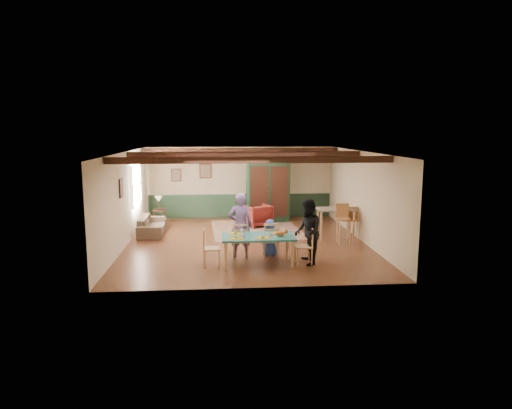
{
  "coord_description": "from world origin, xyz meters",
  "views": [
    {
      "loc": [
        -0.78,
        -13.27,
        3.32
      ],
      "look_at": [
        0.29,
        -0.03,
        1.15
      ],
      "focal_mm": 32.0,
      "sensor_mm": 36.0,
      "label": 1
    }
  ],
  "objects": [
    {
      "name": "ceiling",
      "position": [
        0.0,
        0.0,
        2.7
      ],
      "size": [
        7.0,
        8.0,
        0.02
      ],
      "primitive_type": "cube",
      "color": "beige",
      "rests_on": "wall_back"
    },
    {
      "name": "place_setting_near_center",
      "position": [
        0.25,
        -2.6,
        0.8
      ],
      "size": [
        0.4,
        0.3,
        0.11
      ],
      "primitive_type": null,
      "rotation": [
        0.0,
        0.0,
        0.0
      ],
      "color": "gold",
      "rests_on": "dining_table"
    },
    {
      "name": "floor",
      "position": [
        0.0,
        0.0,
        0.0
      ],
      "size": [
        8.0,
        8.0,
        0.0
      ],
      "primitive_type": "plane",
      "color": "#4D2515",
      "rests_on": "ground"
    },
    {
      "name": "ceiling_beam_mid",
      "position": [
        0.0,
        0.4,
        2.61
      ],
      "size": [
        6.95,
        0.16,
        0.16
      ],
      "primitive_type": "cube",
      "color": "black",
      "rests_on": "ceiling"
    },
    {
      "name": "ceiling_beam_front",
      "position": [
        0.0,
        -2.3,
        2.61
      ],
      "size": [
        6.95,
        0.16,
        0.16
      ],
      "primitive_type": "cube",
      "color": "black",
      "rests_on": "ceiling"
    },
    {
      "name": "wall_right",
      "position": [
        3.5,
        0.0,
        1.35
      ],
      "size": [
        0.02,
        8.0,
        2.7
      ],
      "primitive_type": "cube",
      "color": "beige",
      "rests_on": "floor"
    },
    {
      "name": "dining_table",
      "position": [
        0.15,
        -2.35,
        0.37
      ],
      "size": [
        1.79,
        1.0,
        0.74
      ],
      "primitive_type": null,
      "rotation": [
        0.0,
        0.0,
        0.0
      ],
      "color": "#1D5E5B",
      "rests_on": "floor"
    },
    {
      "name": "wall_left",
      "position": [
        -3.5,
        0.0,
        1.35
      ],
      "size": [
        0.02,
        8.0,
        2.7
      ],
      "primitive_type": "cube",
      "color": "beige",
      "rests_on": "floor"
    },
    {
      "name": "person_woman",
      "position": [
        1.39,
        -2.34,
        0.82
      ],
      "size": [
        0.62,
        0.8,
        1.64
      ],
      "primitive_type": "imported",
      "rotation": [
        0.0,
        0.0,
        -1.57
      ],
      "color": "black",
      "rests_on": "floor"
    },
    {
      "name": "counter_table",
      "position": [
        2.76,
        0.21,
        0.48
      ],
      "size": [
        1.16,
        0.68,
        0.96
      ],
      "primitive_type": null,
      "rotation": [
        0.0,
        0.0,
        -0.01
      ],
      "color": "tan",
      "rests_on": "floor"
    },
    {
      "name": "place_setting_near_left",
      "position": [
        -0.4,
        -2.6,
        0.8
      ],
      "size": [
        0.4,
        0.3,
        0.11
      ],
      "primitive_type": null,
      "rotation": [
        0.0,
        0.0,
        0.0
      ],
      "color": "gold",
      "rests_on": "dining_table"
    },
    {
      "name": "armchair",
      "position": [
        0.55,
        2.31,
        0.38
      ],
      "size": [
        1.07,
        1.08,
        0.76
      ],
      "primitive_type": "imported",
      "rotation": [
        0.0,
        0.0,
        -2.75
      ],
      "color": "#4B0F0F",
      "rests_on": "floor"
    },
    {
      "name": "person_child",
      "position": [
        0.54,
        -1.55,
        0.5
      ],
      "size": [
        0.49,
        0.32,
        1.0
      ],
      "primitive_type": "imported",
      "rotation": [
        0.0,
        0.0,
        3.15
      ],
      "color": "#2949A5",
      "rests_on": "floor"
    },
    {
      "name": "dining_chair_end_left",
      "position": [
        -0.99,
        -2.35,
        0.47
      ],
      "size": [
        0.44,
        0.42,
        0.94
      ],
      "primitive_type": null,
      "rotation": [
        0.0,
        0.0,
        1.58
      ],
      "color": "tan",
      "rests_on": "floor"
    },
    {
      "name": "place_setting_far_right",
      "position": [
        0.69,
        -2.1,
        0.8
      ],
      "size": [
        0.4,
        0.3,
        0.11
      ],
      "primitive_type": null,
      "rotation": [
        0.0,
        0.0,
        0.0
      ],
      "color": "gold",
      "rests_on": "dining_table"
    },
    {
      "name": "wall_back",
      "position": [
        0.0,
        4.0,
        1.35
      ],
      "size": [
        7.0,
        0.02,
        2.7
      ],
      "primitive_type": "cube",
      "color": "beige",
      "rests_on": "floor"
    },
    {
      "name": "end_table",
      "position": [
        -2.94,
        2.92,
        0.26
      ],
      "size": [
        0.44,
        0.44,
        0.53
      ],
      "primitive_type": null,
      "rotation": [
        0.0,
        0.0,
        0.03
      ],
      "color": "black",
      "rests_on": "floor"
    },
    {
      "name": "wainscot_back",
      "position": [
        0.0,
        3.98,
        0.45
      ],
      "size": [
        6.95,
        0.03,
        0.9
      ],
      "primitive_type": "cube",
      "color": "#1B3120",
      "rests_on": "floor"
    },
    {
      "name": "picture_back_b",
      "position": [
        -2.4,
        3.97,
        1.65
      ],
      "size": [
        0.38,
        0.04,
        0.48
      ],
      "primitive_type": null,
      "color": "gray",
      "rests_on": "wall_back"
    },
    {
      "name": "ceiling_beam_back",
      "position": [
        0.0,
        3.0,
        2.61
      ],
      "size": [
        6.95,
        0.16,
        0.16
      ],
      "primitive_type": "cube",
      "color": "black",
      "rests_on": "ceiling"
    },
    {
      "name": "sofa",
      "position": [
        -2.98,
        1.43,
        0.29
      ],
      "size": [
        0.83,
        1.98,
        0.57
      ],
      "primitive_type": "imported",
      "rotation": [
        0.0,
        0.0,
        1.6
      ],
      "color": "#44372A",
      "rests_on": "floor"
    },
    {
      "name": "area_rug",
      "position": [
        0.42,
        1.78,
        0.01
      ],
      "size": [
        3.07,
        3.58,
        0.01
      ],
      "primitive_type": "cube",
      "rotation": [
        0.0,
        0.0,
        0.06
      ],
      "color": "tan",
      "rests_on": "floor"
    },
    {
      "name": "window_left",
      "position": [
        -3.47,
        1.7,
        1.55
      ],
      "size": [
        0.06,
        1.6,
        1.3
      ],
      "primitive_type": null,
      "color": "white",
      "rests_on": "wall_left"
    },
    {
      "name": "place_setting_far_left",
      "position": [
        -0.4,
        -2.1,
        0.8
      ],
      "size": [
        0.4,
        0.3,
        0.11
      ],
      "primitive_type": null,
      "rotation": [
        0.0,
        0.0,
        0.0
      ],
      "color": "gold",
      "rests_on": "dining_table"
    },
    {
      "name": "table_lamp",
      "position": [
        -2.94,
        2.92,
        0.77
      ],
      "size": [
        0.3,
        0.3,
        0.48
      ],
      "primitive_type": null,
      "rotation": [
        0.0,
        0.0,
        0.12
      ],
      "color": "#D2C288",
      "rests_on": "end_table"
    },
    {
      "name": "armoire",
      "position": [
        0.98,
        3.13,
        1.19
      ],
      "size": [
        1.72,
        0.78,
        2.38
      ],
      "primitive_type": "cube",
      "rotation": [
        0.0,
        0.0,
        0.07
      ],
      "color": "black",
      "rests_on": "floor"
    },
    {
      "name": "bar_stool_right",
      "position": [
        3.28,
        0.01,
        0.5
      ],
      "size": [
        0.38,
        0.41,
        1.01
      ],
      "primitive_type": null,
      "rotation": [
        0.0,
        0.0,
        -0.05
      ],
      "color": "#B07844",
      "rests_on": "floor"
    },
    {
      "name": "dining_chair_far_left",
      "position": [
        -0.25,
        -1.64,
        0.47
      ],
      "size": [
        0.42,
        0.44,
        0.94
      ],
      "primitive_type": null,
      "rotation": [
        0.0,
        0.0,
        3.15
      ],
      "color": "tan",
      "rests_on": "floor"
    },
    {
      "name": "picture_left_wall",
      "position": [
        -3.47,
        -0.6,
        1.75
      ],
      "size": [
        0.04,
        0.42,
        0.52
      ],
      "primitive_type": null,
      "color": "gray",
      "rests_on": "wall_left"
    },
    {
      "name": "picture_back_a",
      "position": [
        -1.3,
        3.97,
        1.8
      ],
      "size": [
        0.45,
        0.04,
        0.55
      ],
      "primitive_type": null,
      "color": "gray",
      "rests_on": "wall_back"
    },
    {
      "name": "person_man",
      "position": [
        -0.25,
        -1.56,
        0.86
      ],
      "size": [
        0.63,
        0.41,
        1.71
      ],
      "primitive_type": "imported",
      "rotation": [
        0.0,
        0.0,
        3.15
      ],
      "color": "#735695",
      "rests_on": "floor"
    },
    {
      "name": "cat",
      "position": [
        0.69,
        -2.45,
        0.83
      ],
      "size": [
        0.36,
        0.14,
        0.18
      ],
      "primitive_type": null,
      "rotation": [
        0.0,
        0.0,
        0.0
      ],
      "color": "orange",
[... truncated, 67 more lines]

